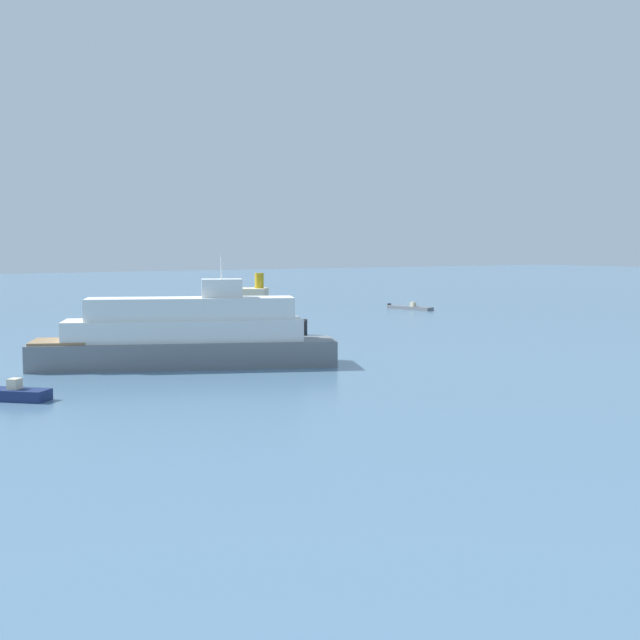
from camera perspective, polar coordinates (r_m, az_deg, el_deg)
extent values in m
cube|color=navy|center=(42.71, -20.06, -4.70)|extent=(3.57, 3.57, 0.53)
cube|color=beige|center=(42.47, -19.76, -4.04)|extent=(0.79, 0.79, 0.50)
cube|color=black|center=(67.93, -5.36, -0.59)|extent=(10.70, 9.45, 1.27)
cube|color=black|center=(68.56, -8.35, 0.22)|extent=(4.50, 4.65, 0.60)
cube|color=beige|center=(67.72, -5.13, 1.04)|extent=(4.47, 4.28, 2.60)
cylinder|color=gold|center=(67.42, -4.09, 2.65)|extent=(0.70, 0.70, 1.20)
cylinder|color=black|center=(69.01, -9.68, -0.44)|extent=(0.66, 0.74, 0.70)
cube|color=slate|center=(51.73, -9.05, -2.24)|extent=(17.92, 10.72, 1.54)
cube|color=white|center=(51.57, -9.07, -0.67)|extent=(14.08, 8.59, 1.30)
cube|color=white|center=(51.46, -8.64, 0.77)|extent=(12.26, 7.45, 1.30)
cube|color=white|center=(51.40, -6.59, 2.13)|extent=(2.86, 2.48, 1.10)
cube|color=#937551|center=(52.25, -16.99, -1.39)|extent=(4.30, 4.32, 0.16)
cylinder|color=silver|center=(51.36, -6.61, 3.53)|extent=(0.10, 0.10, 1.40)
cube|color=slate|center=(96.64, 6.04, 0.81)|extent=(2.42, 5.94, 0.39)
cube|color=beige|center=(96.34, 6.25, 1.06)|extent=(0.68, 0.62, 0.50)
cube|color=black|center=(98.57, 4.66, 0.95)|extent=(0.37, 0.34, 0.56)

